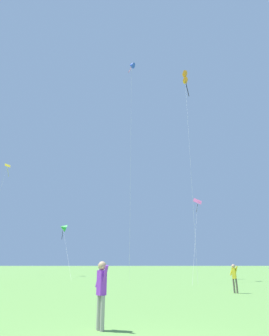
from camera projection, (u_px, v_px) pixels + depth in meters
name	position (u px, v px, depth m)	size (l,w,h in m)	color
kite_orange_box	(186.00, 78.00, 41.67)	(2.50, 9.72, 28.76)	orange
kite_pink_low	(198.00, 206.00, 34.69)	(3.88, 10.73, 9.56)	pink
kite_blue_delta	(132.00, 66.00, 38.87)	(1.17, 5.40, 28.05)	blue
kite_yellow_diamond	(7.00, 173.00, 46.50)	(2.80, 9.65, 17.64)	yellow
kite_green_small	(64.00, 228.00, 41.69)	(4.42, 10.31, 7.37)	green
person_near_tree	(102.00, 288.00, 7.91)	(0.43, 0.49, 1.77)	gray
person_in_red_shirt	(235.00, 276.00, 17.30)	(0.48, 0.37, 1.65)	#665B4C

